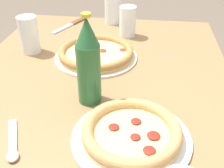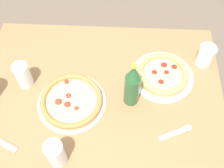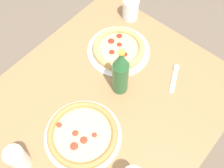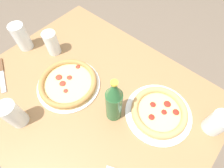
% 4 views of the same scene
% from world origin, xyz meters
% --- Properties ---
extents(ground_plane, '(8.00, 8.00, 0.00)m').
position_xyz_m(ground_plane, '(0.00, 0.00, 0.00)').
color(ground_plane, '#6B5B4C').
extents(table, '(1.16, 0.92, 0.73)m').
position_xyz_m(table, '(0.00, 0.00, 0.36)').
color(table, '#997047').
rests_on(table, ground_plane).
extents(pizza_pepperoni, '(0.31, 0.31, 0.04)m').
position_xyz_m(pizza_pepperoni, '(-0.13, -0.03, 0.75)').
color(pizza_pepperoni, silver).
rests_on(pizza_pepperoni, table).
extents(pizza_salami, '(0.30, 0.30, 0.04)m').
position_xyz_m(pizza_salami, '(0.30, 0.14, 0.75)').
color(pizza_salami, silver).
rests_on(pizza_salami, table).
extents(glass_iced_tea, '(0.08, 0.08, 0.11)m').
position_xyz_m(glass_iced_tea, '(0.51, 0.23, 0.78)').
color(glass_iced_tea, white).
rests_on(glass_iced_tea, table).
extents(glass_mango_juice, '(0.07, 0.07, 0.13)m').
position_xyz_m(glass_mango_juice, '(-0.36, 0.07, 0.79)').
color(glass_mango_juice, white).
rests_on(glass_mango_juice, table).
extents(beer_bottle, '(0.07, 0.07, 0.27)m').
position_xyz_m(beer_bottle, '(0.14, -0.00, 0.85)').
color(beer_bottle, '#286033').
rests_on(beer_bottle, table).
extents(spoon, '(0.15, 0.09, 0.01)m').
position_xyz_m(spoon, '(0.36, -0.15, 0.73)').
color(spoon, silver).
rests_on(spoon, table).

